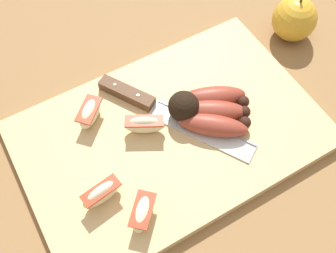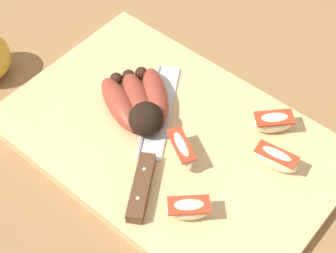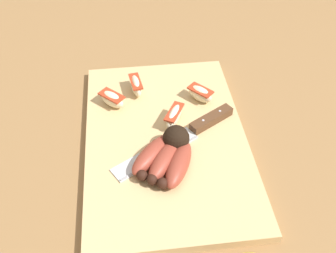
{
  "view_description": "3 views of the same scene",
  "coord_description": "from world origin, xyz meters",
  "views": [
    {
      "loc": [
        -0.16,
        -0.28,
        0.58
      ],
      "look_at": [
        0.0,
        0.0,
        0.04
      ],
      "focal_mm": 43.23,
      "sensor_mm": 36.0,
      "label": 1
    },
    {
      "loc": [
        -0.29,
        0.36,
        0.64
      ],
      "look_at": [
        0.01,
        0.01,
        0.05
      ],
      "focal_mm": 57.99,
      "sensor_mm": 36.0,
      "label": 2
    },
    {
      "loc": [
        0.54,
        -0.06,
        0.57
      ],
      "look_at": [
        0.01,
        0.0,
        0.05
      ],
      "focal_mm": 41.89,
      "sensor_mm": 36.0,
      "label": 3
    }
  ],
  "objects": [
    {
      "name": "apple_wedge_near",
      "position": [
        -0.03,
        0.02,
        0.04
      ],
      "size": [
        0.07,
        0.05,
        0.04
      ],
      "color": "beige",
      "rests_on": "cutting_board"
    },
    {
      "name": "apple_wedge_extra",
      "position": [
        -0.1,
        -0.1,
        0.04
      ],
      "size": [
        0.06,
        0.06,
        0.03
      ],
      "color": "beige",
      "rests_on": "cutting_board"
    },
    {
      "name": "chefs_knife",
      "position": [
        0.0,
        0.05,
        0.03
      ],
      "size": [
        0.17,
        0.26,
        0.02
      ],
      "color": "silver",
      "rests_on": "cutting_board"
    },
    {
      "name": "whole_apple",
      "position": [
        0.32,
        0.08,
        0.04
      ],
      "size": [
        0.08,
        0.08,
        0.09
      ],
      "color": "gold",
      "rests_on": "ground_plane"
    },
    {
      "name": "ground_plane",
      "position": [
        0.0,
        0.0,
        0.0
      ],
      "size": [
        6.0,
        6.0,
        0.0
      ],
      "primitive_type": "plane",
      "color": "olive"
    },
    {
      "name": "apple_wedge_far",
      "position": [
        -0.09,
        0.09,
        0.04
      ],
      "size": [
        0.06,
        0.06,
        0.03
      ],
      "color": "beige",
      "rests_on": "cutting_board"
    },
    {
      "name": "banana_bunch",
      "position": [
        0.07,
        -0.01,
        0.04
      ],
      "size": [
        0.14,
        0.13,
        0.05
      ],
      "color": "black",
      "rests_on": "cutting_board"
    },
    {
      "name": "apple_wedge_middle",
      "position": [
        -0.13,
        -0.05,
        0.04
      ],
      "size": [
        0.06,
        0.03,
        0.04
      ],
      "color": "beige",
      "rests_on": "cutting_board"
    },
    {
      "name": "cutting_board",
      "position": [
        0.01,
        -0.0,
        0.01
      ],
      "size": [
        0.48,
        0.31,
        0.02
      ],
      "primitive_type": "cube",
      "color": "tan",
      "rests_on": "ground_plane"
    }
  ]
}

